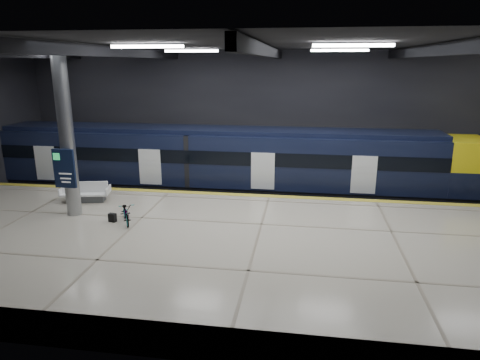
# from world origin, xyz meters

# --- Properties ---
(ground) EXTENTS (30.00, 30.00, 0.00)m
(ground) POSITION_xyz_m (0.00, 0.00, 0.00)
(ground) COLOR black
(ground) RESTS_ON ground
(room_shell) EXTENTS (30.10, 16.10, 8.05)m
(room_shell) POSITION_xyz_m (-0.00, 0.00, 5.72)
(room_shell) COLOR black
(room_shell) RESTS_ON ground
(platform) EXTENTS (30.00, 11.00, 1.10)m
(platform) POSITION_xyz_m (0.00, -2.50, 0.55)
(platform) COLOR #B4A898
(platform) RESTS_ON ground
(safety_strip) EXTENTS (30.00, 0.40, 0.01)m
(safety_strip) POSITION_xyz_m (0.00, 2.75, 1.11)
(safety_strip) COLOR gold
(safety_strip) RESTS_ON platform
(rails) EXTENTS (30.00, 1.52, 0.16)m
(rails) POSITION_xyz_m (0.00, 5.50, 0.08)
(rails) COLOR gray
(rails) RESTS_ON ground
(train) EXTENTS (29.40, 2.84, 3.79)m
(train) POSITION_xyz_m (-1.67, 5.50, 2.06)
(train) COLOR black
(train) RESTS_ON ground
(bench) EXTENTS (2.31, 1.33, 0.96)m
(bench) POSITION_xyz_m (-8.37, 0.67, 1.44)
(bench) COLOR #595B60
(bench) RESTS_ON platform
(bicycle) EXTENTS (1.32, 1.75, 0.88)m
(bicycle) POSITION_xyz_m (-5.41, -1.63, 1.54)
(bicycle) COLOR #99999E
(bicycle) RESTS_ON platform
(pannier_bag) EXTENTS (0.33, 0.24, 0.35)m
(pannier_bag) POSITION_xyz_m (-6.01, -1.63, 1.28)
(pannier_bag) COLOR black
(pannier_bag) RESTS_ON platform
(info_column) EXTENTS (0.90, 0.78, 6.90)m
(info_column) POSITION_xyz_m (-8.00, -1.03, 4.46)
(info_column) COLOR #9EA0A5
(info_column) RESTS_ON platform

